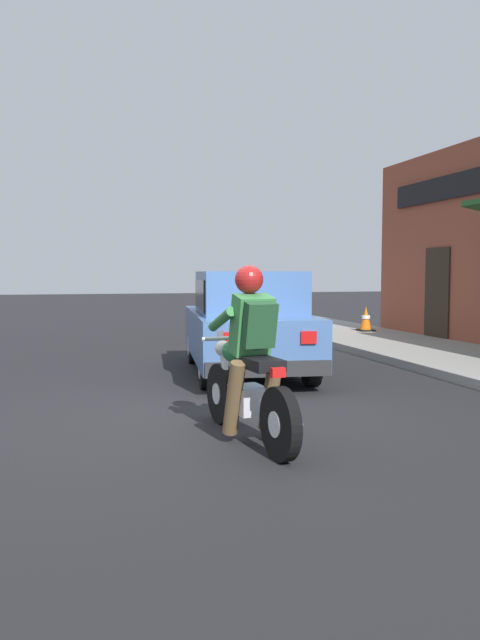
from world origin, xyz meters
TOP-DOWN VIEW (x-y plane):
  - ground_plane at (0.00, 0.00)m, footprint 80.00×80.00m
  - sidewalk_curb at (5.15, 3.00)m, footprint 2.60×22.00m
  - motorcycle_with_rider at (0.24, -1.10)m, footprint 0.62×2.02m
  - car_hatchback at (1.28, 2.56)m, footprint 2.09×3.95m
  - traffic_cone at (5.60, 7.13)m, footprint 0.36×0.36m

SIDE VIEW (x-z plane):
  - ground_plane at x=0.00m, z-range 0.00..0.00m
  - sidewalk_curb at x=5.15m, z-range 0.00..0.14m
  - traffic_cone at x=5.60m, z-range 0.13..0.73m
  - motorcycle_with_rider at x=0.24m, z-range -0.13..1.49m
  - car_hatchback at x=1.28m, z-range -0.02..1.55m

